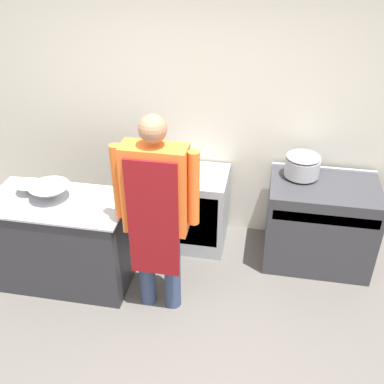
{
  "coord_description": "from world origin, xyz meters",
  "views": [
    {
      "loc": [
        0.64,
        -2.03,
        2.98
      ],
      "look_at": [
        0.06,
        1.14,
        0.99
      ],
      "focal_mm": 42.0,
      "sensor_mm": 36.0,
      "label": 1
    }
  ],
  "objects_px": {
    "mixing_bowl": "(50,192)",
    "stove": "(319,223)",
    "fridge_unit": "(193,209)",
    "stock_pot": "(302,165)",
    "person_cook": "(156,207)"
  },
  "relations": [
    {
      "from": "stock_pot",
      "to": "fridge_unit",
      "type": "bearing_deg",
      "value": -177.34
    },
    {
      "from": "mixing_bowl",
      "to": "stock_pot",
      "type": "bearing_deg",
      "value": 20.55
    },
    {
      "from": "fridge_unit",
      "to": "stock_pot",
      "type": "relative_size",
      "value": 2.49
    },
    {
      "from": "stove",
      "to": "person_cook",
      "type": "bearing_deg",
      "value": -147.32
    },
    {
      "from": "stove",
      "to": "fridge_unit",
      "type": "distance_m",
      "value": 1.26
    },
    {
      "from": "stove",
      "to": "fridge_unit",
      "type": "relative_size",
      "value": 1.25
    },
    {
      "from": "person_cook",
      "to": "mixing_bowl",
      "type": "xyz_separation_m",
      "value": [
        -1.0,
        0.2,
        -0.1
      ]
    },
    {
      "from": "mixing_bowl",
      "to": "stock_pot",
      "type": "height_order",
      "value": "stock_pot"
    },
    {
      "from": "stove",
      "to": "mixing_bowl",
      "type": "bearing_deg",
      "value": -163.87
    },
    {
      "from": "stove",
      "to": "person_cook",
      "type": "distance_m",
      "value": 1.74
    },
    {
      "from": "person_cook",
      "to": "mixing_bowl",
      "type": "relative_size",
      "value": 5.12
    },
    {
      "from": "mixing_bowl",
      "to": "stock_pot",
      "type": "relative_size",
      "value": 1.08
    },
    {
      "from": "fridge_unit",
      "to": "person_cook",
      "type": "xyz_separation_m",
      "value": [
        -0.13,
        -0.96,
        0.63
      ]
    },
    {
      "from": "stove",
      "to": "person_cook",
      "type": "xyz_separation_m",
      "value": [
        -1.38,
        -0.88,
        0.6
      ]
    },
    {
      "from": "mixing_bowl",
      "to": "stove",
      "type": "bearing_deg",
      "value": 16.13
    }
  ]
}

